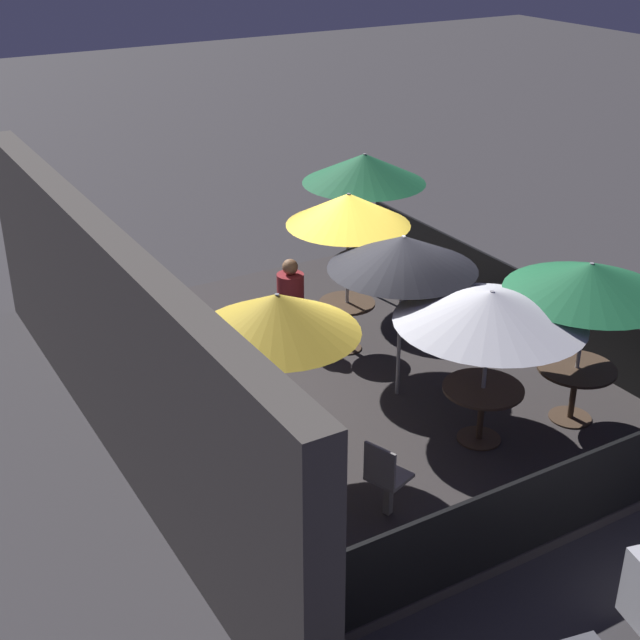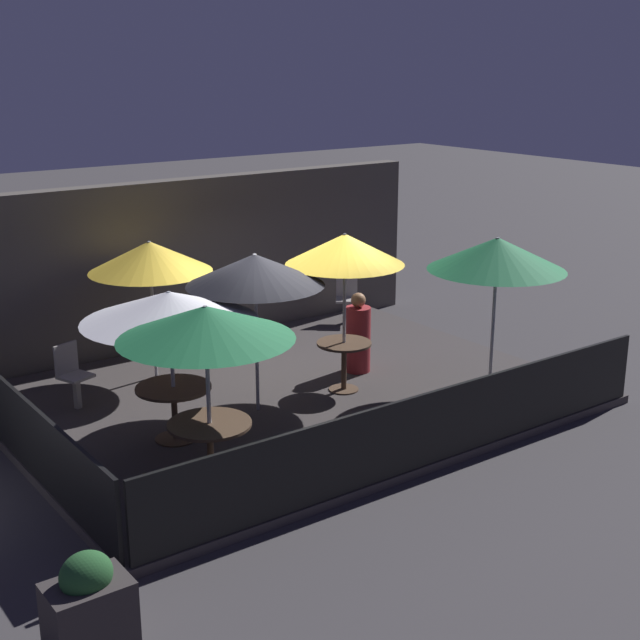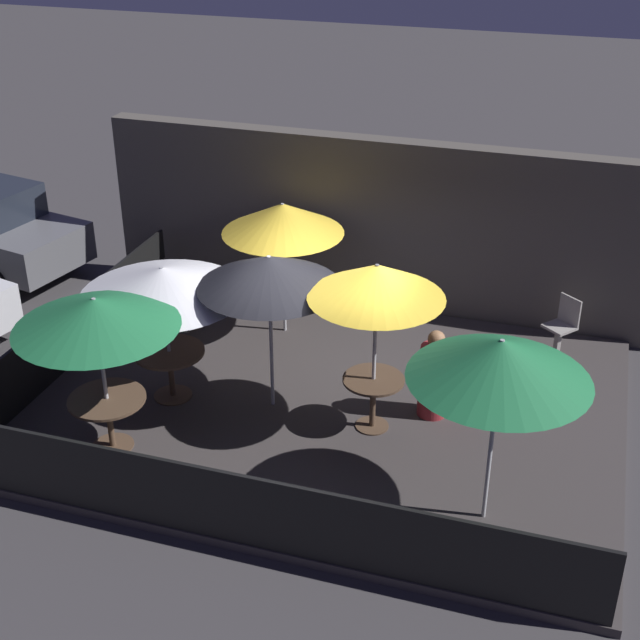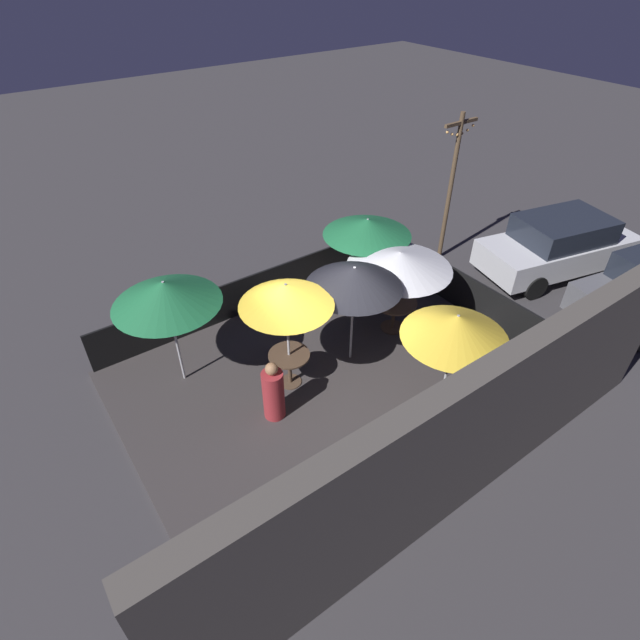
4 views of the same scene
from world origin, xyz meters
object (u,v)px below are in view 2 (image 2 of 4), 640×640
object	(u,v)px
patio_umbrella_2	(169,306)
patron_0	(358,337)
dining_table_0	(210,434)
patio_umbrella_4	(497,254)
patio_umbrella_3	(255,270)
patio_umbrella_5	(150,257)
patio_umbrella_0	(206,323)
dining_table_1	(344,352)
dining_table_2	(174,397)
planter_box	(88,603)
patio_chair_0	(72,373)
patio_chair_1	(347,297)
patio_umbrella_1	(345,249)

from	to	relation	value
patio_umbrella_2	patron_0	world-z (taller)	patio_umbrella_2
dining_table_0	patio_umbrella_4	bearing A→B (deg)	1.06
patio_umbrella_3	patio_umbrella_5	xyz separation A→B (m)	(-0.57, 2.09, -0.11)
patio_umbrella_0	dining_table_1	world-z (taller)	patio_umbrella_0
patio_umbrella_2	dining_table_2	bearing A→B (deg)	-90.00
patio_umbrella_2	patio_umbrella_3	size ratio (longest dim) A/B	1.00
patio_umbrella_3	planter_box	world-z (taller)	patio_umbrella_3
patio_umbrella_2	dining_table_1	world-z (taller)	patio_umbrella_2
patio_umbrella_0	dining_table_2	xyz separation A→B (m)	(0.22, 1.33, -1.37)
patio_umbrella_0	patio_chair_0	distance (m)	3.53
patio_umbrella_4	patio_umbrella_5	xyz separation A→B (m)	(-3.73, 3.57, -0.19)
patio_umbrella_5	dining_table_2	bearing A→B (deg)	-110.37
dining_table_1	patio_chair_1	world-z (taller)	patio_chair_1
dining_table_2	patio_chair_1	bearing A→B (deg)	29.93
patio_umbrella_5	dining_table_0	xyz separation A→B (m)	(-1.08, -3.66, -1.34)
planter_box	patio_umbrella_1	bearing A→B (deg)	31.90
patio_umbrella_0	dining_table_0	bearing A→B (deg)	90.00
patio_umbrella_3	patio_umbrella_0	bearing A→B (deg)	-136.38
patio_chair_1	patron_0	size ratio (longest dim) A/B	0.70
patio_umbrella_3	patio_chair_0	xyz separation A→B (m)	(-2.08, 1.62, -1.53)
patio_umbrella_4	patio_chair_0	xyz separation A→B (m)	(-5.25, 3.10, -1.60)
patron_0	patio_umbrella_1	bearing A→B (deg)	164.11
patio_umbrella_0	patio_umbrella_2	distance (m)	1.36
patio_umbrella_0	patio_umbrella_1	distance (m)	3.44
patio_umbrella_5	planter_box	distance (m)	6.71
dining_table_0	dining_table_2	distance (m)	1.35
patio_umbrella_4	patio_chair_0	bearing A→B (deg)	149.42
patio_umbrella_2	patron_0	size ratio (longest dim) A/B	1.75
patio_umbrella_4	dining_table_0	xyz separation A→B (m)	(-4.81, -0.09, -1.52)
patio_umbrella_5	dining_table_0	distance (m)	4.04
patio_chair_0	patron_0	size ratio (longest dim) A/B	0.73
patio_umbrella_4	patio_umbrella_5	distance (m)	5.17
dining_table_1	planter_box	bearing A→B (deg)	-148.10
dining_table_1	patron_0	bearing A→B (deg)	38.07
patio_umbrella_0	patio_umbrella_3	bearing A→B (deg)	43.62
patio_umbrella_4	patron_0	bearing A→B (deg)	117.53
patio_umbrella_5	patio_chair_1	size ratio (longest dim) A/B	2.39
patio_chair_1	patio_chair_0	bearing A→B (deg)	-40.75
dining_table_2	patio_chair_1	distance (m)	5.94
patio_chair_1	patron_0	world-z (taller)	patron_0
dining_table_0	patio_chair_0	size ratio (longest dim) A/B	1.05
patio_umbrella_2	patio_umbrella_5	size ratio (longest dim) A/B	1.04
patio_umbrella_5	patron_0	bearing A→B (deg)	-31.08
patio_umbrella_0	patio_umbrella_2	size ratio (longest dim) A/B	0.95
patio_umbrella_4	dining_table_2	distance (m)	5.00
patio_umbrella_4	patio_umbrella_5	world-z (taller)	patio_umbrella_4
patio_umbrella_2	dining_table_0	world-z (taller)	patio_umbrella_2
patio_umbrella_1	patio_chair_1	world-z (taller)	patio_umbrella_1
patio_umbrella_2	dining_table_1	size ratio (longest dim) A/B	2.76
patio_umbrella_3	patio_chair_0	size ratio (longest dim) A/B	2.41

